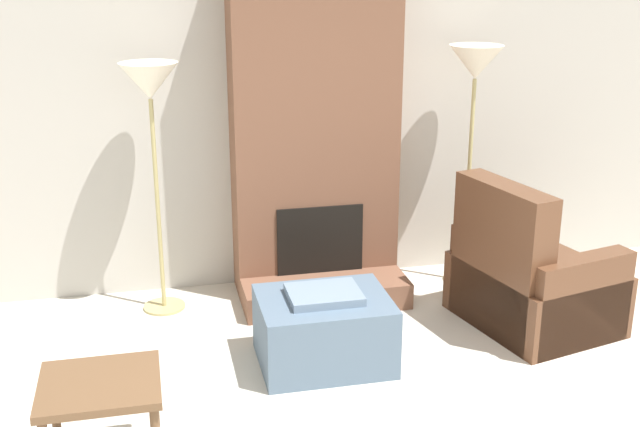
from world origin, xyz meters
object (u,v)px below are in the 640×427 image
Objects in this scene: ottoman at (324,329)px; floor_lamp_right at (475,76)px; side_table at (101,396)px; armchair at (527,282)px; floor_lamp_left at (150,95)px.

floor_lamp_right reaches higher than ottoman.
floor_lamp_right reaches higher than side_table.
ottoman is at bearing 85.09° from armchair.
side_table is at bearing 97.46° from armchair.
floor_lamp_right is (-0.11, 0.80, 1.27)m from armchair.
ottoman is 1.40× the size of side_table.
floor_lamp_right is at bearing 35.26° from side_table.
armchair is 2.94m from side_table.
floor_lamp_left is 0.97× the size of floor_lamp_right.
armchair is at bearing -18.54° from floor_lamp_left.
armchair is 0.65× the size of floor_lamp_left.
floor_lamp_right is at bearing -5.43° from armchair.
armchair is (1.46, 0.22, 0.09)m from ottoman.
ottoman is 0.70× the size of armchair.
ottoman is 2.16m from floor_lamp_right.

